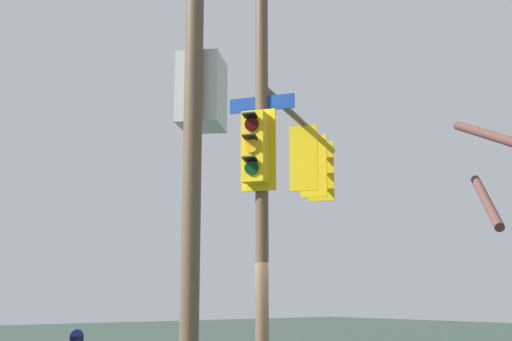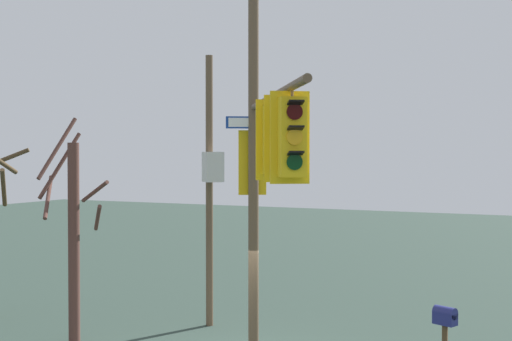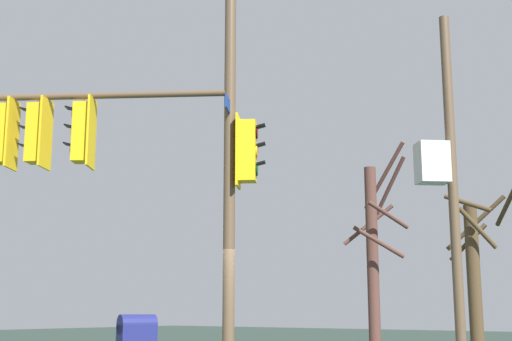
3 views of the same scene
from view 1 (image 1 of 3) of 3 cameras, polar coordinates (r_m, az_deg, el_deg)
The scene contains 2 objects.
main_signal_pole_assembly at distance 12.25m, azimuth 2.04°, elevation 3.37°, with size 6.39×3.38×9.51m.
secondary_pole_assembly at distance 6.84m, azimuth -5.06°, elevation 4.30°, with size 0.71×0.70×6.94m.
Camera 1 is at (6.39, 7.88, 1.99)m, focal length 47.05 mm.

